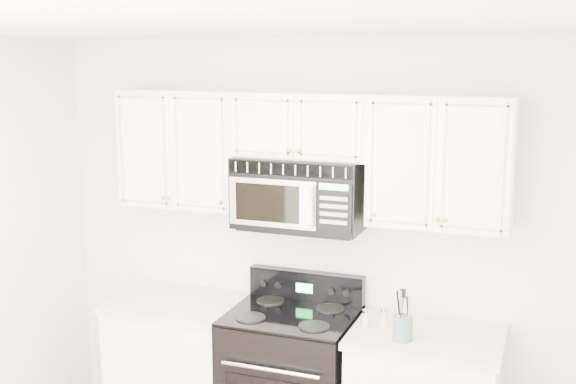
% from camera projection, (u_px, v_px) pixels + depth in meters
% --- Properties ---
extents(room, '(3.51, 3.51, 2.61)m').
position_uv_depth(room, '(179.00, 345.00, 3.02)').
color(room, '#875C48').
rests_on(room, ground).
extents(base_cabinet_left, '(0.86, 0.65, 0.92)m').
position_uv_depth(base_cabinet_left, '(182.00, 371.00, 4.78)').
color(base_cabinet_left, white).
rests_on(base_cabinet_left, ground).
extents(range, '(0.76, 0.69, 1.12)m').
position_uv_depth(range, '(291.00, 382.00, 4.49)').
color(range, black).
rests_on(range, ground).
extents(upper_cabinets, '(2.44, 0.37, 0.75)m').
position_uv_depth(upper_cabinets, '(305.00, 148.00, 4.35)').
color(upper_cabinets, white).
rests_on(upper_cabinets, ground).
extents(microwave, '(0.78, 0.44, 0.43)m').
position_uv_depth(microwave, '(300.00, 193.00, 4.38)').
color(microwave, black).
rests_on(microwave, ground).
extents(utensil_crock, '(0.11, 0.11, 0.30)m').
position_uv_depth(utensil_crock, '(403.00, 327.00, 4.02)').
color(utensil_crock, '#4F5E6C').
rests_on(utensil_crock, base_cabinet_right).
extents(shaker_salt, '(0.05, 0.05, 0.11)m').
position_uv_depth(shaker_salt, '(366.00, 319.00, 4.21)').
color(shaker_salt, '#BABABD').
rests_on(shaker_salt, base_cabinet_right).
extents(shaker_pepper, '(0.05, 0.05, 0.11)m').
position_uv_depth(shaker_pepper, '(384.00, 317.00, 4.22)').
color(shaker_pepper, '#BABABD').
rests_on(shaker_pepper, base_cabinet_right).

